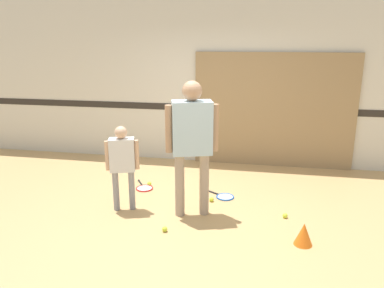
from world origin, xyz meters
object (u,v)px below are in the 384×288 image
person_instructor (192,135)px  tennis_ball_stray_right (149,184)px  racket_spare_on_floor (224,196)px  tennis_ball_by_spare_racket (211,199)px  racket_second_spare (144,188)px  tennis_ball_near_instructor (165,229)px  training_cone (304,234)px  person_student_left (122,159)px  tennis_ball_stray_left (285,216)px

person_instructor → tennis_ball_stray_right: bearing=117.7°
racket_spare_on_floor → tennis_ball_by_spare_racket: size_ratio=7.21×
racket_spare_on_floor → racket_second_spare: (-1.26, 0.10, 0.00)m
racket_second_spare → tennis_ball_stray_right: (0.05, 0.13, 0.02)m
racket_second_spare → tennis_ball_stray_right: bearing=-53.2°
person_instructor → racket_second_spare: size_ratio=3.51×
tennis_ball_near_instructor → training_cone: size_ratio=0.25×
person_student_left → training_cone: size_ratio=4.44×
person_student_left → tennis_ball_near_instructor: 1.10m
tennis_ball_by_spare_racket → tennis_ball_stray_left: bearing=-17.9°
racket_spare_on_floor → tennis_ball_stray_left: (0.85, -0.52, 0.02)m
person_instructor → racket_second_spare: (-0.90, 0.73, -1.08)m
tennis_ball_by_spare_racket → racket_spare_on_floor: bearing=49.9°
tennis_ball_by_spare_racket → tennis_ball_stray_right: (-1.05, 0.42, 0.00)m
racket_spare_on_floor → tennis_ball_stray_right: size_ratio=7.21×
racket_spare_on_floor → training_cone: bearing=164.4°
racket_spare_on_floor → tennis_ball_stray_left: tennis_ball_stray_left is taller
person_student_left → tennis_ball_stray_left: (2.14, 0.14, -0.69)m
person_instructor → tennis_ball_by_spare_racket: size_ratio=26.68×
tennis_ball_near_instructor → tennis_ball_stray_right: size_ratio=1.00×
racket_spare_on_floor → tennis_ball_stray_right: bearing=22.3°
racket_spare_on_floor → tennis_ball_stray_right: tennis_ball_stray_right is taller
racket_spare_on_floor → tennis_ball_near_instructor: size_ratio=7.21×
tennis_ball_near_instructor → tennis_ball_stray_left: size_ratio=1.00×
tennis_ball_by_spare_racket → racket_second_spare: bearing=165.2°
person_student_left → training_cone: (2.31, -0.49, -0.59)m
racket_spare_on_floor → training_cone: size_ratio=1.81×
person_student_left → racket_spare_on_floor: (1.29, 0.66, -0.71)m
racket_spare_on_floor → tennis_ball_by_spare_racket: 0.25m
person_student_left → training_cone: person_student_left is taller
training_cone → tennis_ball_near_instructor: bearing=-179.7°
racket_second_spare → training_cone: 2.60m
tennis_ball_by_spare_racket → person_student_left: bearing=-157.5°
person_instructor → tennis_ball_stray_left: bearing=-11.4°
racket_spare_on_floor → tennis_ball_by_spare_racket: tennis_ball_by_spare_racket is taller
person_instructor → tennis_ball_near_instructor: (-0.24, -0.52, -1.06)m
racket_second_spare → tennis_ball_stray_left: tennis_ball_stray_left is taller
racket_spare_on_floor → tennis_ball_near_instructor: tennis_ball_near_instructor is taller
training_cone → person_instructor: bearing=159.5°
racket_second_spare → tennis_ball_stray_right: tennis_ball_stray_right is taller
person_student_left → tennis_ball_stray_left: person_student_left is taller
racket_second_spare → tennis_ball_by_spare_racket: (1.10, -0.29, 0.02)m
person_student_left → tennis_ball_stray_right: size_ratio=17.62×
racket_second_spare → tennis_ball_stray_left: size_ratio=7.60×
racket_spare_on_floor → tennis_ball_stray_right: 1.23m
tennis_ball_stray_left → training_cone: size_ratio=0.25×
racket_second_spare → training_cone: size_ratio=1.91×
racket_second_spare → tennis_ball_near_instructor: tennis_ball_near_instructor is taller
person_student_left → tennis_ball_by_spare_racket: size_ratio=17.62×
racket_second_spare → tennis_ball_near_instructor: (0.66, -1.26, 0.02)m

